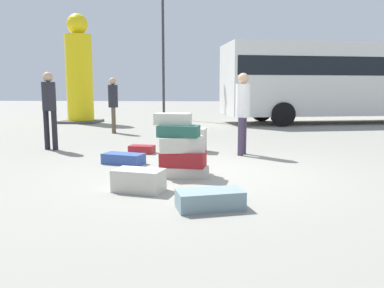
{
  "coord_description": "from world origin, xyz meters",
  "views": [
    {
      "loc": [
        0.28,
        -6.07,
        1.35
      ],
      "look_at": [
        -0.32,
        1.17,
        0.31
      ],
      "focal_mm": 35.55,
      "sensor_mm": 36.0,
      "label": 1
    }
  ],
  "objects": [
    {
      "name": "person_bearded_onlooker",
      "position": [
        -3.61,
        2.18,
        1.05
      ],
      "size": [
        0.33,
        0.3,
        1.75
      ],
      "rotation": [
        0.0,
        0.0,
        -0.27
      ],
      "color": "black",
      "rests_on": "ground"
    },
    {
      "name": "suitcase_slate_foreground_far",
      "position": [
        0.14,
        -1.86,
        0.11
      ],
      "size": [
        0.83,
        0.58,
        0.21
      ],
      "primitive_type": "cube",
      "rotation": [
        0.0,
        0.0,
        0.31
      ],
      "color": "gray",
      "rests_on": "ground"
    },
    {
      "name": "suitcase_cream_upright_blue",
      "position": [
        -0.19,
        2.18,
        0.26
      ],
      "size": [
        0.22,
        0.44,
        0.51
      ],
      "primitive_type": "cube",
      "rotation": [
        0.0,
        0.0,
        -0.1
      ],
      "color": "beige",
      "rests_on": "ground"
    },
    {
      "name": "suitcase_navy_behind_tower",
      "position": [
        -1.54,
        0.66,
        0.1
      ],
      "size": [
        0.81,
        0.55,
        0.19
      ],
      "primitive_type": "cube",
      "rotation": [
        0.0,
        0.0,
        -0.27
      ],
      "color": "#334F99",
      "rests_on": "ground"
    },
    {
      "name": "suitcase_maroon_white_trunk",
      "position": [
        -1.46,
        1.89,
        0.08
      ],
      "size": [
        0.56,
        0.37,
        0.17
      ],
      "primitive_type": "cube",
      "rotation": [
        0.0,
        0.0,
        -0.12
      ],
      "color": "maroon",
      "rests_on": "ground"
    },
    {
      "name": "person_passerby_in_red",
      "position": [
        0.68,
        1.86,
        1.01
      ],
      "size": [
        0.3,
        0.33,
        1.69
      ],
      "rotation": [
        0.0,
        0.0,
        -1.9
      ],
      "color": "#3F334C",
      "rests_on": "ground"
    },
    {
      "name": "lamp_post",
      "position": [
        -2.52,
        11.68,
        4.14
      ],
      "size": [
        0.36,
        0.36,
        6.38
      ],
      "color": "#333338",
      "rests_on": "ground"
    },
    {
      "name": "suitcase_tower",
      "position": [
        -0.38,
        -0.22,
        0.44
      ],
      "size": [
        0.89,
        0.57,
        0.98
      ],
      "color": "beige",
      "rests_on": "ground"
    },
    {
      "name": "yellow_dummy_statue",
      "position": [
        -5.62,
        9.3,
        1.96
      ],
      "size": [
        1.5,
        1.5,
        4.39
      ],
      "color": "yellow",
      "rests_on": "ground"
    },
    {
      "name": "parked_bus",
      "position": [
        5.6,
        10.29,
        1.84
      ],
      "size": [
        10.98,
        4.83,
        3.15
      ],
      "rotation": [
        0.0,
        0.0,
        0.23
      ],
      "color": "silver",
      "rests_on": "ground"
    },
    {
      "name": "suitcase_cream_right_side",
      "position": [
        -0.84,
        -1.17,
        0.15
      ],
      "size": [
        0.72,
        0.5,
        0.3
      ],
      "primitive_type": "cube",
      "rotation": [
        0.0,
        0.0,
        -0.21
      ],
      "color": "beige",
      "rests_on": "ground"
    },
    {
      "name": "ground_plane",
      "position": [
        0.0,
        0.0,
        0.0
      ],
      "size": [
        80.0,
        80.0,
        0.0
      ],
      "primitive_type": "plane",
      "color": "gray"
    },
    {
      "name": "person_tourist_with_camera",
      "position": [
        -3.16,
        5.63,
        1.03
      ],
      "size": [
        0.3,
        0.33,
        1.73
      ],
      "rotation": [
        0.0,
        0.0,
        -1.33
      ],
      "color": "brown",
      "rests_on": "ground"
    }
  ]
}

